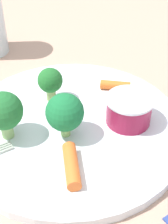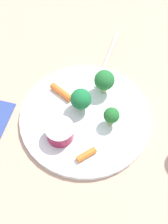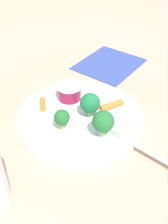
{
  "view_description": "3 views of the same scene",
  "coord_description": "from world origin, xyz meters",
  "px_view_note": "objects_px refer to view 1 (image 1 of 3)",
  "views": [
    {
      "loc": [
        0.24,
        -0.2,
        0.28
      ],
      "look_at": [
        0.01,
        0.01,
        0.03
      ],
      "focal_mm": 54.67,
      "sensor_mm": 36.0,
      "label": 1
    },
    {
      "loc": [
        -0.03,
        0.34,
        0.57
      ],
      "look_at": [
        0.0,
        -0.0,
        0.02
      ],
      "focal_mm": 50.32,
      "sensor_mm": 36.0,
      "label": 2
    },
    {
      "loc": [
        -0.38,
        -0.21,
        0.38
      ],
      "look_at": [
        -0.0,
        -0.01,
        0.03
      ],
      "focal_mm": 42.26,
      "sensor_mm": 36.0,
      "label": 3
    }
  ],
  "objects_px": {
    "sauce_cup": "(129,110)",
    "broccoli_floret_1": "(4,112)",
    "broccoli_floret_0": "(50,81)",
    "carrot_stick_1": "(115,85)",
    "plate": "(71,127)",
    "broccoli_floret_2": "(65,113)",
    "carrot_stick_0": "(72,165)"
  },
  "relations": [
    {
      "from": "sauce_cup",
      "to": "broccoli_floret_1",
      "type": "xyz_separation_m",
      "value": [
        -0.08,
        -0.12,
        0.02
      ]
    },
    {
      "from": "broccoli_floret_1",
      "to": "broccoli_floret_0",
      "type": "bearing_deg",
      "value": 103.39
    },
    {
      "from": "sauce_cup",
      "to": "carrot_stick_1",
      "type": "relative_size",
      "value": 1.4
    },
    {
      "from": "plate",
      "to": "broccoli_floret_0",
      "type": "distance_m",
      "value": 0.06
    },
    {
      "from": "carrot_stick_1",
      "to": "sauce_cup",
      "type": "bearing_deg",
      "value": -34.5
    },
    {
      "from": "sauce_cup",
      "to": "broccoli_floret_0",
      "type": "distance_m",
      "value": 0.11
    },
    {
      "from": "plate",
      "to": "broccoli_floret_2",
      "type": "xyz_separation_m",
      "value": [
        0.01,
        -0.02,
        0.04
      ]
    },
    {
      "from": "sauce_cup",
      "to": "plate",
      "type": "bearing_deg",
      "value": -130.5
    },
    {
      "from": "sauce_cup",
      "to": "carrot_stick_0",
      "type": "bearing_deg",
      "value": -83.85
    },
    {
      "from": "plate",
      "to": "carrot_stick_1",
      "type": "distance_m",
      "value": 0.09
    },
    {
      "from": "broccoli_floret_0",
      "to": "carrot_stick_1",
      "type": "bearing_deg",
      "value": 61.28
    },
    {
      "from": "broccoli_floret_0",
      "to": "broccoli_floret_1",
      "type": "xyz_separation_m",
      "value": [
        0.02,
        -0.08,
        0.01
      ]
    },
    {
      "from": "broccoli_floret_1",
      "to": "broccoli_floret_2",
      "type": "xyz_separation_m",
      "value": [
        0.04,
        0.05,
        -0.0
      ]
    },
    {
      "from": "plate",
      "to": "broccoli_floret_2",
      "type": "bearing_deg",
      "value": -59.68
    },
    {
      "from": "carrot_stick_0",
      "to": "broccoli_floret_2",
      "type": "bearing_deg",
      "value": 144.95
    },
    {
      "from": "plate",
      "to": "broccoli_floret_1",
      "type": "distance_m",
      "value": 0.09
    },
    {
      "from": "plate",
      "to": "carrot_stick_0",
      "type": "height_order",
      "value": "carrot_stick_0"
    },
    {
      "from": "plate",
      "to": "sauce_cup",
      "type": "xyz_separation_m",
      "value": [
        0.04,
        0.05,
        0.02
      ]
    },
    {
      "from": "carrot_stick_0",
      "to": "carrot_stick_1",
      "type": "bearing_deg",
      "value": 115.34
    },
    {
      "from": "plate",
      "to": "broccoli_floret_1",
      "type": "bearing_deg",
      "value": -116.63
    },
    {
      "from": "broccoli_floret_0",
      "to": "carrot_stick_0",
      "type": "xyz_separation_m",
      "value": [
        0.11,
        -0.06,
        -0.02
      ]
    },
    {
      "from": "broccoli_floret_0",
      "to": "broccoli_floret_1",
      "type": "relative_size",
      "value": 0.79
    },
    {
      "from": "broccoli_floret_1",
      "to": "carrot_stick_1",
      "type": "relative_size",
      "value": 1.45
    },
    {
      "from": "carrot_stick_1",
      "to": "broccoli_floret_1",
      "type": "bearing_deg",
      "value": -98.37
    },
    {
      "from": "broccoli_floret_0",
      "to": "carrot_stick_1",
      "type": "xyz_separation_m",
      "value": [
        0.04,
        0.08,
        -0.02
      ]
    },
    {
      "from": "broccoli_floret_1",
      "to": "broccoli_floret_2",
      "type": "relative_size",
      "value": 1.07
    },
    {
      "from": "plate",
      "to": "sauce_cup",
      "type": "distance_m",
      "value": 0.07
    },
    {
      "from": "broccoli_floret_1",
      "to": "broccoli_floret_2",
      "type": "bearing_deg",
      "value": 48.27
    },
    {
      "from": "broccoli_floret_1",
      "to": "carrot_stick_0",
      "type": "relative_size",
      "value": 1.05
    },
    {
      "from": "plate",
      "to": "carrot_stick_1",
      "type": "height_order",
      "value": "carrot_stick_1"
    },
    {
      "from": "broccoli_floret_2",
      "to": "carrot_stick_1",
      "type": "distance_m",
      "value": 0.11
    },
    {
      "from": "sauce_cup",
      "to": "carrot_stick_1",
      "type": "bearing_deg",
      "value": 145.5
    }
  ]
}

